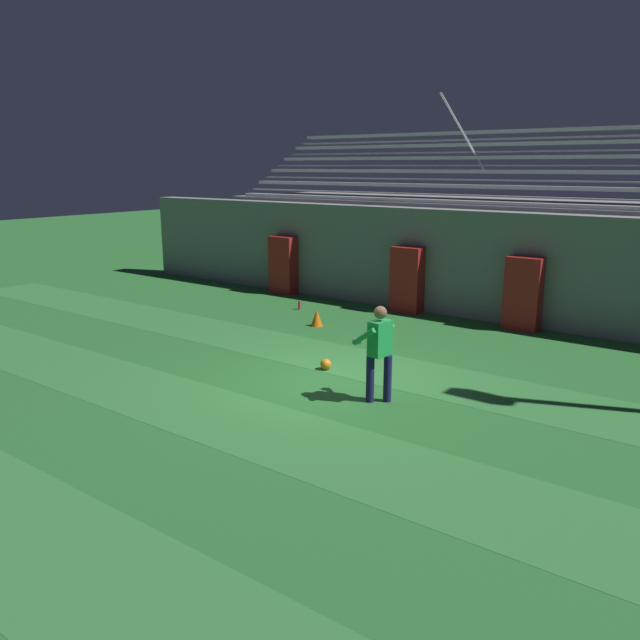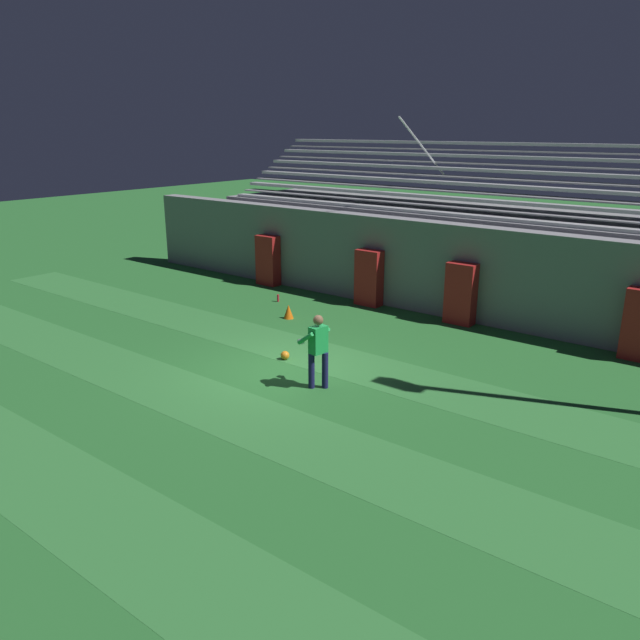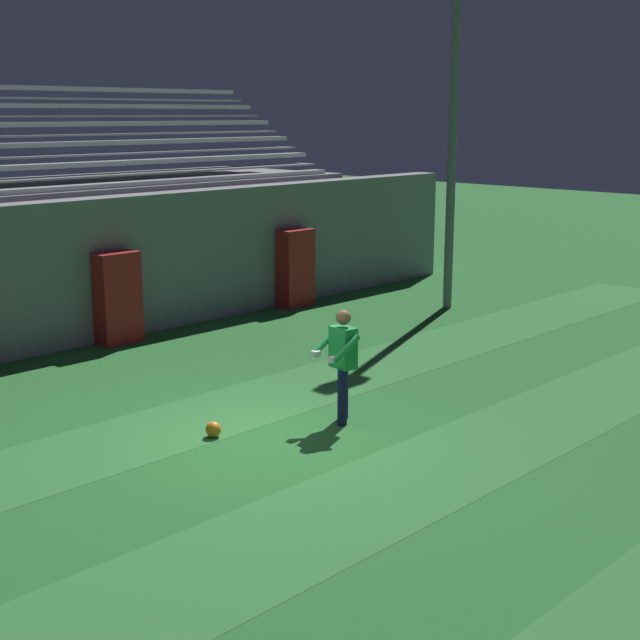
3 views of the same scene
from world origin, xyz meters
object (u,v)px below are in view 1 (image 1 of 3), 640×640
(soccer_ball, at_px, (326,364))
(water_bottle, at_px, (299,305))
(padding_pillar_gate_right, at_px, (523,294))
(traffic_cone, at_px, (317,318))
(padding_pillar_gate_left, at_px, (407,280))
(goalkeeper, at_px, (379,348))
(padding_pillar_far_left, at_px, (283,265))

(soccer_ball, height_order, water_bottle, water_bottle)
(padding_pillar_gate_right, xyz_separation_m, traffic_cone, (-4.24, -2.72, -0.68))
(padding_pillar_gate_right, bearing_deg, padding_pillar_gate_left, 180.00)
(goalkeeper, relative_size, water_bottle, 6.96)
(water_bottle, bearing_deg, goalkeeper, -41.09)
(goalkeeper, relative_size, soccer_ball, 7.59)
(goalkeeper, xyz_separation_m, soccer_ball, (-1.71, 0.85, -0.84))
(padding_pillar_gate_right, height_order, goalkeeper, padding_pillar_gate_right)
(water_bottle, bearing_deg, traffic_cone, -38.61)
(goalkeeper, bearing_deg, traffic_cone, 138.01)
(padding_pillar_gate_left, xyz_separation_m, padding_pillar_far_left, (-4.38, 0.00, 0.00))
(soccer_ball, height_order, traffic_cone, traffic_cone)
(padding_pillar_gate_right, xyz_separation_m, padding_pillar_far_left, (-7.57, 0.00, 0.00))
(padding_pillar_gate_right, distance_m, traffic_cone, 5.08)
(goalkeeper, bearing_deg, soccer_ball, 153.54)
(padding_pillar_gate_left, relative_size, padding_pillar_gate_right, 1.00)
(padding_pillar_far_left, relative_size, traffic_cone, 4.26)
(soccer_ball, relative_size, traffic_cone, 0.52)
(padding_pillar_far_left, height_order, water_bottle, padding_pillar_far_left)
(padding_pillar_gate_left, distance_m, padding_pillar_far_left, 4.38)
(padding_pillar_far_left, relative_size, water_bottle, 7.45)
(padding_pillar_far_left, bearing_deg, water_bottle, -39.78)
(padding_pillar_gate_left, bearing_deg, traffic_cone, -111.03)
(goalkeeper, xyz_separation_m, traffic_cone, (-3.91, 3.52, -0.74))
(padding_pillar_far_left, height_order, traffic_cone, padding_pillar_far_left)
(padding_pillar_gate_right, relative_size, goalkeeper, 1.07)
(padding_pillar_gate_left, distance_m, soccer_ball, 5.57)
(soccer_ball, bearing_deg, padding_pillar_gate_left, 102.13)
(padding_pillar_far_left, distance_m, goalkeeper, 9.56)
(goalkeeper, distance_m, traffic_cone, 5.32)
(padding_pillar_gate_left, bearing_deg, soccer_ball, -77.87)
(soccer_ball, xyz_separation_m, water_bottle, (-3.70, 3.87, 0.01))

